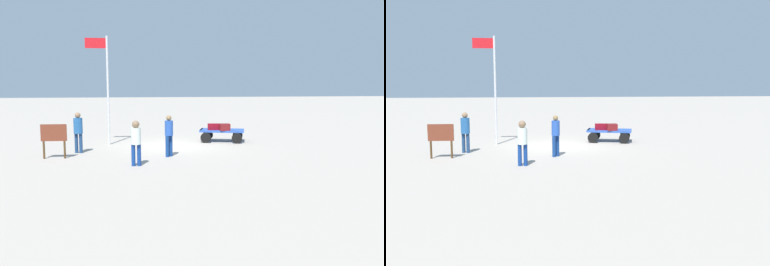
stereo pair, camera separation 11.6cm
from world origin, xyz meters
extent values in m
plane|color=#AB9F92|center=(0.00, 0.00, 0.00)|extent=(120.00, 120.00, 0.00)
cube|color=#2D54B4|center=(-2.62, -1.08, 0.55)|extent=(2.37, 1.64, 0.10)
cube|color=#2D54B4|center=(-1.63, -1.36, 0.55)|extent=(0.36, 1.03, 0.10)
cylinder|color=black|center=(-1.74, -0.73, 0.25)|extent=(0.52, 0.25, 0.50)
cylinder|color=black|center=(-2.04, -1.84, 0.25)|extent=(0.52, 0.25, 0.50)
cylinder|color=black|center=(-3.19, -0.33, 0.25)|extent=(0.52, 0.25, 0.50)
cylinder|color=black|center=(-3.50, -1.43, 0.25)|extent=(0.52, 0.25, 0.50)
cube|color=maroon|center=(-2.17, -1.00, 0.75)|extent=(0.60, 0.39, 0.30)
cube|color=maroon|center=(-2.66, -0.68, 0.77)|extent=(0.50, 0.40, 0.33)
cylinder|color=navy|center=(0.23, 2.65, 0.42)|extent=(0.14, 0.14, 0.85)
cylinder|color=navy|center=(0.38, 2.78, 0.42)|extent=(0.14, 0.14, 0.85)
cylinder|color=#2650AF|center=(0.30, 2.71, 1.14)|extent=(0.45, 0.45, 0.59)
sphere|color=olive|center=(0.30, 2.71, 1.54)|extent=(0.21, 0.21, 0.21)
cylinder|color=navy|center=(3.88, 1.41, 0.41)|extent=(0.14, 0.14, 0.82)
cylinder|color=navy|center=(4.07, 1.35, 0.41)|extent=(0.14, 0.14, 0.82)
cylinder|color=#245C9D|center=(3.98, 1.38, 1.14)|extent=(0.46, 0.46, 0.64)
sphere|color=#8F6C50|center=(3.98, 1.38, 1.58)|extent=(0.23, 0.23, 0.23)
cylinder|color=navy|center=(1.49, 4.39, 0.39)|extent=(0.14, 0.14, 0.77)
cylinder|color=navy|center=(1.69, 4.38, 0.39)|extent=(0.14, 0.14, 0.77)
cylinder|color=silver|center=(1.59, 4.38, 1.06)|extent=(0.34, 0.34, 0.58)
sphere|color=#84664A|center=(1.59, 4.38, 1.48)|extent=(0.26, 0.26, 0.26)
cylinder|color=silver|center=(2.88, -0.83, 2.52)|extent=(0.10, 0.10, 5.05)
cube|color=red|center=(3.39, -0.83, 4.71)|extent=(0.94, 0.07, 0.47)
cylinder|color=#4C3319|center=(4.34, 2.57, 0.34)|extent=(0.08, 0.08, 0.69)
cylinder|color=#4C3319|center=(5.12, 2.55, 0.34)|extent=(0.08, 0.08, 0.69)
cube|color=brown|center=(4.73, 2.56, 1.01)|extent=(0.98, 0.09, 0.65)
camera|label=1|loc=(1.50, 18.82, 2.96)|focal=38.57mm
camera|label=2|loc=(1.38, 18.83, 2.96)|focal=38.57mm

